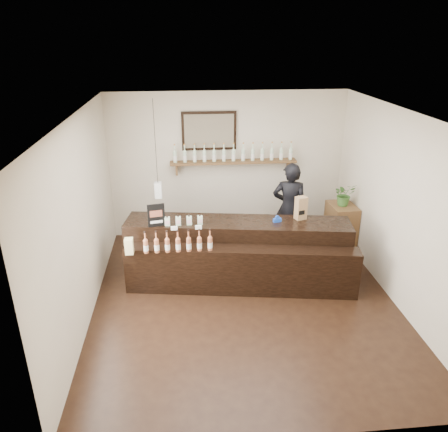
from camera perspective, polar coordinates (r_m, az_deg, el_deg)
name	(u,v)px	position (r m, az deg, el deg)	size (l,w,h in m)	color
ground	(244,299)	(6.82, 2.63, -10.80)	(5.00, 5.00, 0.00)	black
room_shell	(246,195)	(6.04, 2.92, 2.76)	(5.00, 5.00, 5.00)	beige
back_wall_decor	(221,149)	(8.26, -0.45, 8.74)	(2.66, 0.96, 1.69)	brown
counter	(238,255)	(7.05, 1.82, -5.07)	(3.64, 1.48, 1.17)	black
promo_sign	(156,215)	(6.77, -8.85, 0.09)	(0.26, 0.07, 0.37)	black
paper_bag	(301,208)	(7.06, 10.02, 1.03)	(0.20, 0.17, 0.37)	#957048
tape_dispenser	(277,219)	(6.95, 6.98, -0.45)	(0.14, 0.08, 0.11)	#1843AE
side_cabinet	(340,227)	(8.35, 14.97, -1.46)	(0.48, 0.63, 0.89)	brown
potted_plant	(344,194)	(8.11, 15.43, 2.73)	(0.37, 0.32, 0.41)	#3D6D2B
shopkeeper	(290,202)	(7.92, 8.57, 1.77)	(0.70, 0.46, 1.91)	black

